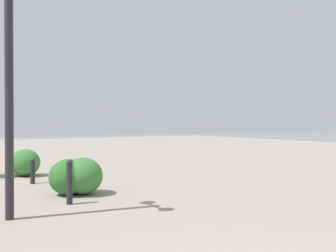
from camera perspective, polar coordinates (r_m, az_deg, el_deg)
The scene contains 7 objects.
lamppost at distance 6.89m, azimuth -23.22°, elevation 10.91°, with size 0.98×0.28×4.38m.
bollard_near at distance 7.74m, azimuth -14.87°, elevation -8.17°, with size 0.13×0.13×0.89m.
bollard_mid at distance 10.58m, azimuth -20.05°, elevation -6.43°, with size 0.13×0.13×0.67m.
shrub_low at distance 8.74m, azimuth -15.04°, elevation -7.55°, with size 0.95×0.86×0.81m.
shrub_round at distance 12.15m, azimuth -21.06°, elevation -5.25°, with size 0.97×0.87×0.82m.
shrub_wide at distance 8.73m, azimuth -12.94°, elevation -7.47°, with size 0.98×0.89×0.84m.
shrub_tall at distance 9.84m, azimuth -14.80°, elevation -7.19°, with size 0.73×0.66×0.62m.
Camera 1 is at (-1.24, 1.72, 1.64)m, focal length 39.74 mm.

